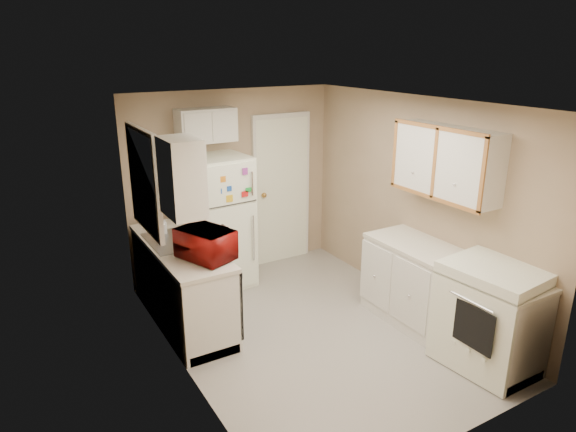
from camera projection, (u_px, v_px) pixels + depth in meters
floor at (312, 330)px, 5.50m from camera, size 3.80×3.80×0.00m
ceiling at (315, 103)px, 4.74m from camera, size 3.80×3.80×0.00m
wall_left at (178, 252)px, 4.45m from camera, size 3.80×3.80×0.00m
wall_right at (417, 204)px, 5.79m from camera, size 3.80×3.80×0.00m
wall_back at (234, 183)px, 6.67m from camera, size 2.80×2.80×0.00m
wall_front at (463, 303)px, 3.57m from camera, size 2.80×2.80×0.00m
left_counter at (182, 283)px, 5.56m from camera, size 0.60×1.80×0.90m
dishwasher at (229, 296)px, 5.20m from camera, size 0.03×0.58×0.72m
sink at (175, 244)px, 5.56m from camera, size 0.54×0.74×0.16m
microwave at (206, 244)px, 5.03m from camera, size 0.62×0.49×0.36m
soap_bottle at (162, 225)px, 5.71m from camera, size 0.11×0.11×0.22m
window_blinds at (145, 181)px, 5.20m from camera, size 0.10×0.98×1.08m
upper_cabinet_left at (182, 177)px, 4.51m from camera, size 0.30×0.45×0.70m
refrigerator at (220, 222)px, 6.35m from camera, size 0.72×0.70×1.65m
cabinet_over_fridge at (206, 125)px, 6.11m from camera, size 0.70×0.30×0.40m
interior_door at (282, 190)px, 7.04m from camera, size 0.86×0.06×2.08m
right_counter at (445, 298)px, 5.23m from camera, size 0.60×2.00×0.90m
stove at (489, 316)px, 4.77m from camera, size 0.76×0.90×1.02m
upper_cabinet_right at (446, 162)px, 5.12m from camera, size 0.30×1.20×0.70m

